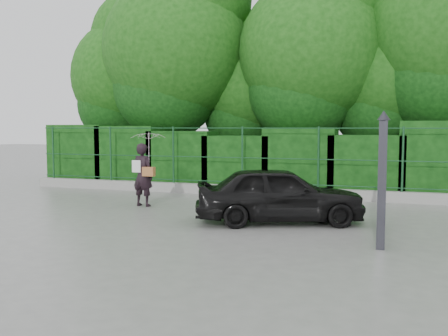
% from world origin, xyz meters
% --- Properties ---
extents(ground, '(80.00, 80.00, 0.00)m').
position_xyz_m(ground, '(0.00, 0.00, 0.00)').
color(ground, gray).
extents(kerb, '(14.00, 0.25, 0.30)m').
position_xyz_m(kerb, '(0.00, 4.50, 0.15)').
color(kerb, '#9E9E99').
rests_on(kerb, ground).
extents(fence, '(14.13, 0.06, 1.80)m').
position_xyz_m(fence, '(0.22, 4.50, 1.20)').
color(fence, '#164422').
rests_on(fence, kerb).
extents(hedge, '(14.20, 1.20, 2.26)m').
position_xyz_m(hedge, '(-0.02, 5.50, 1.02)').
color(hedge, black).
rests_on(hedge, ground).
extents(trees, '(17.10, 6.15, 8.08)m').
position_xyz_m(trees, '(1.14, 7.74, 4.62)').
color(trees, black).
rests_on(trees, ground).
extents(gate, '(0.22, 2.33, 2.36)m').
position_xyz_m(gate, '(4.60, -0.72, 1.19)').
color(gate, '#25252C').
rests_on(gate, ground).
extents(woman, '(0.94, 0.95, 1.97)m').
position_xyz_m(woman, '(-1.37, 1.68, 1.29)').
color(woman, black).
rests_on(woman, ground).
extents(car, '(3.93, 2.66, 1.24)m').
position_xyz_m(car, '(2.43, 0.59, 0.62)').
color(car, black).
rests_on(car, ground).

